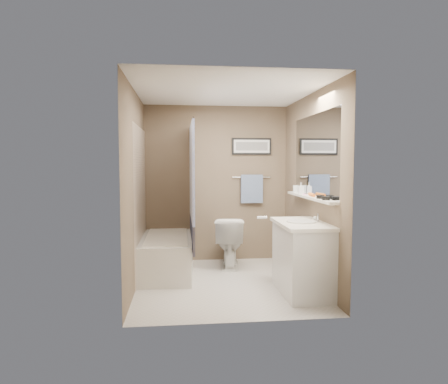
{
  "coord_description": "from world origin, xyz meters",
  "views": [
    {
      "loc": [
        -0.55,
        -4.92,
        1.52
      ],
      "look_at": [
        0.0,
        0.15,
        1.15
      ],
      "focal_mm": 32.0,
      "sensor_mm": 36.0,
      "label": 1
    }
  ],
  "objects": [
    {
      "name": "wall_left",
      "position": [
        -1.08,
        0.0,
        1.2
      ],
      "size": [
        0.04,
        2.5,
        2.4
      ],
      "primitive_type": "cube",
      "color": "brown",
      "rests_on": "ground"
    },
    {
      "name": "towel_bar",
      "position": [
        0.55,
        1.22,
        1.3
      ],
      "size": [
        0.6,
        0.02,
        0.02
      ],
      "primitive_type": "cylinder",
      "rotation": [
        0.0,
        1.57,
        0.0
      ],
      "color": "silver",
      "rests_on": "wall_back"
    },
    {
      "name": "curtain_upper",
      "position": [
        -0.4,
        0.5,
        1.4
      ],
      "size": [
        0.03,
        1.45,
        1.28
      ],
      "primitive_type": "cube",
      "color": "silver",
      "rests_on": "curtain_rod"
    },
    {
      "name": "pink_comb",
      "position": [
        1.04,
        0.05,
        1.12
      ],
      "size": [
        0.05,
        0.16,
        0.01
      ],
      "primitive_type": "cube",
      "rotation": [
        0.0,
        0.0,
        -0.11
      ],
      "color": "#FD9BCD",
      "rests_on": "shelf"
    },
    {
      "name": "faucet_knob",
      "position": [
        1.03,
        -0.38,
        0.87
      ],
      "size": [
        0.05,
        0.05,
        0.05
      ],
      "primitive_type": "sphere",
      "color": "silver",
      "rests_on": "countertop"
    },
    {
      "name": "wall_back",
      "position": [
        0.0,
        1.23,
        1.2
      ],
      "size": [
        2.2,
        0.04,
        2.4
      ],
      "primitive_type": "cube",
      "color": "brown",
      "rests_on": "ground"
    },
    {
      "name": "curtain_lower",
      "position": [
        -0.4,
        0.5,
        0.58
      ],
      "size": [
        0.03,
        1.45,
        0.36
      ],
      "primitive_type": "cube",
      "color": "#272C49",
      "rests_on": "curtain_rod"
    },
    {
      "name": "door",
      "position": [
        0.55,
        -1.24,
        1.0
      ],
      "size": [
        0.8,
        0.02,
        2.0
      ],
      "primitive_type": "cube",
      "color": "silver",
      "rests_on": "wall_front"
    },
    {
      "name": "candle_bowl_far",
      "position": [
        1.04,
        -0.53,
        1.14
      ],
      "size": [
        0.09,
        0.09,
        0.04
      ],
      "primitive_type": "cylinder",
      "color": "black",
      "rests_on": "shelf"
    },
    {
      "name": "shelf",
      "position": [
        1.04,
        -0.15,
        1.1
      ],
      "size": [
        0.12,
        1.6,
        0.03
      ],
      "primitive_type": "cube",
      "color": "silver",
      "rests_on": "wall_right"
    },
    {
      "name": "soap_bottle",
      "position": [
        1.04,
        0.22,
        1.19
      ],
      "size": [
        0.07,
        0.07,
        0.15
      ],
      "primitive_type": "imported",
      "rotation": [
        0.0,
        0.0,
        0.12
      ],
      "color": "#999999",
      "rests_on": "shelf"
    },
    {
      "name": "art_image",
      "position": [
        0.55,
        1.22,
        1.78
      ],
      "size": [
        0.5,
        0.0,
        0.13
      ],
      "primitive_type": "cube",
      "color": "#595959",
      "rests_on": "art_mat"
    },
    {
      "name": "door_handle",
      "position": [
        0.22,
        -1.19,
        1.0
      ],
      "size": [
        0.1,
        0.02,
        0.02
      ],
      "primitive_type": "cylinder",
      "rotation": [
        0.0,
        1.57,
        0.0
      ],
      "color": "silver",
      "rests_on": "door"
    },
    {
      "name": "sink_basin",
      "position": [
        0.83,
        -0.48,
        0.85
      ],
      "size": [
        0.34,
        0.34,
        0.01
      ],
      "primitive_type": "cylinder",
      "color": "silver",
      "rests_on": "countertop"
    },
    {
      "name": "vanity",
      "position": [
        0.85,
        -0.48,
        0.4
      ],
      "size": [
        0.51,
        0.9,
        0.8
      ],
      "primitive_type": "cube",
      "rotation": [
        0.0,
        0.0,
        0.01
      ],
      "color": "silver",
      "rests_on": "ground"
    },
    {
      "name": "ceiling",
      "position": [
        0.0,
        0.0,
        2.38
      ],
      "size": [
        2.2,
        2.5,
        0.04
      ],
      "primitive_type": "cube",
      "color": "white",
      "rests_on": "wall_back"
    },
    {
      "name": "art_mat",
      "position": [
        0.55,
        1.22,
        1.78
      ],
      "size": [
        0.56,
        0.0,
        0.2
      ],
      "primitive_type": "cube",
      "color": "white",
      "rests_on": "art_frame"
    },
    {
      "name": "curtain_rod",
      "position": [
        -0.4,
        0.5,
        2.05
      ],
      "size": [
        0.02,
        1.55,
        0.02
      ],
      "primitive_type": "cylinder",
      "rotation": [
        1.57,
        0.0,
        0.0
      ],
      "color": "silver",
      "rests_on": "wall_left"
    },
    {
      "name": "wall_right",
      "position": [
        1.08,
        0.0,
        1.2
      ],
      "size": [
        0.04,
        2.5,
        2.4
      ],
      "primitive_type": "cube",
      "color": "brown",
      "rests_on": "ground"
    },
    {
      "name": "tub_rim",
      "position": [
        -0.75,
        0.59,
        0.5
      ],
      "size": [
        0.56,
        1.36,
        0.02
      ],
      "primitive_type": "cube",
      "color": "white",
      "rests_on": "bathtub"
    },
    {
      "name": "toilet",
      "position": [
        0.15,
        0.82,
        0.37
      ],
      "size": [
        0.5,
        0.77,
        0.74
      ],
      "primitive_type": "imported",
      "rotation": [
        0.0,
        0.0,
        3.02
      ],
      "color": "white",
      "rests_on": "ground"
    },
    {
      "name": "glass_jar",
      "position": [
        1.04,
        0.44,
        1.17
      ],
      "size": [
        0.08,
        0.08,
        0.1
      ],
      "primitive_type": "cylinder",
      "color": "silver",
      "rests_on": "shelf"
    },
    {
      "name": "wall_front",
      "position": [
        0.0,
        -1.23,
        1.2
      ],
      "size": [
        2.2,
        0.04,
        2.4
      ],
      "primitive_type": "cube",
      "color": "brown",
      "rests_on": "ground"
    },
    {
      "name": "faucet_spout",
      "position": [
        1.03,
        -0.48,
        0.89
      ],
      "size": [
        0.02,
        0.02,
        0.1
      ],
      "primitive_type": "cylinder",
      "color": "silver",
      "rests_on": "countertop"
    },
    {
      "name": "tile_surround",
      "position": [
        -1.09,
        0.5,
        1.0
      ],
      "size": [
        0.02,
        1.55,
        2.0
      ],
      "primitive_type": "cube",
      "color": "#BAA48D",
      "rests_on": "wall_left"
    },
    {
      "name": "hair_brush_front",
      "position": [
        1.04,
        -0.23,
        1.14
      ],
      "size": [
        0.06,
        0.22,
        0.04
      ],
      "primitive_type": "cylinder",
      "rotation": [
        1.57,
        0.0,
        -0.07
      ],
      "color": "orange",
      "rests_on": "shelf"
    },
    {
      "name": "ground",
      "position": [
        0.0,
        0.0,
        0.0
      ],
      "size": [
        2.5,
        2.5,
        0.0
      ],
      "primitive_type": "plane",
      "color": "beige",
      "rests_on": "ground"
    },
    {
      "name": "bathtub",
      "position": [
        -0.75,
        0.59,
        0.25
      ],
      "size": [
        0.75,
        1.52,
        0.5
      ],
      "primitive_type": "cube",
      "rotation": [
        0.0,
        0.0,
        -0.04
      ],
      "color": "white",
      "rests_on": "ground"
    },
    {
      "name": "countertop",
      "position": [
        0.84,
        -0.48,
        0.82
      ],
      "size": [
        0.54,
        0.96,
        0.04
      ],
      "primitive_type": "cube",
      "color": "silver",
      "rests_on": "vanity"
    },
    {
      "name": "art_frame",
      "position": [
        0.55,
        1.23,
        1.78
      ],
      "size": [
        0.62,
        0.02,
        0.26
      ],
      "primitive_type": "cube",
      "color": "black",
      "rests_on": "wall_back"
    },
    {
      "name": "candle_bowl_near",
      "position": [
        1.04,
        -0.7,
        1.14
      ],
      "size": [
        0.09,
        0.09,
        0.04
      ],
      "primitive_type": "cylinder",
      "color": "black",
      "rests_on": "shelf"
    },
    {
      "name": "towel",
      "position": [
        0.55,
        1.2,
        1.12
      ],
      "size": [
        0.34,
        0.05,
        0.44
      ],
      "primitive_type": "cube",
      "color": "#88A1C6",
      "rests_on": "towel_bar"
    },
    {
      "name": "mirror",
      "position": [
        1.09,
        -0.15,
        1.62
      ],
      "size": [
        0.02,
        1.6,
        1.0
      ],
      "primitive_type": "cube",
      "color": "silver",
      "rests_on": "wall_right"
    }
  ]
}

